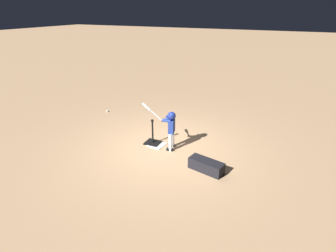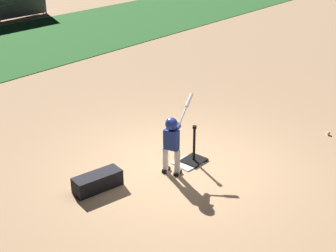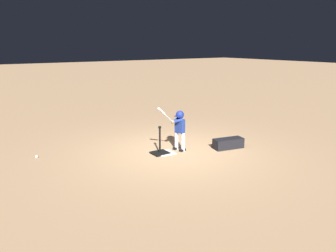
{
  "view_description": "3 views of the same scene",
  "coord_description": "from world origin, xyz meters",
  "px_view_note": "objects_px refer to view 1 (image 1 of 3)",
  "views": [
    {
      "loc": [
        -2.9,
        5.78,
        3.58
      ],
      "look_at": [
        -0.11,
        -0.09,
        0.64
      ],
      "focal_mm": 28.0,
      "sensor_mm": 36.0,
      "label": 1
    },
    {
      "loc": [
        -5.88,
        -4.71,
        4.3
      ],
      "look_at": [
        -0.21,
        0.07,
        0.9
      ],
      "focal_mm": 50.0,
      "sensor_mm": 36.0,
      "label": 2
    },
    {
      "loc": [
        4.8,
        6.8,
        2.8
      ],
      "look_at": [
        0.23,
        0.1,
        0.77
      ],
      "focal_mm": 35.0,
      "sensor_mm": 36.0,
      "label": 3
    }
  ],
  "objects_px": {
    "batting_tee": "(153,140)",
    "baseball": "(107,111)",
    "equipment_bag": "(206,166)",
    "batter_child": "(170,126)"
  },
  "relations": [
    {
      "from": "batting_tee",
      "to": "batter_child",
      "type": "distance_m",
      "value": 0.83
    },
    {
      "from": "baseball",
      "to": "equipment_bag",
      "type": "xyz_separation_m",
      "value": [
        -4.58,
        2.15,
        0.1
      ]
    },
    {
      "from": "batting_tee",
      "to": "batter_child",
      "type": "relative_size",
      "value": 0.57
    },
    {
      "from": "batter_child",
      "to": "baseball",
      "type": "bearing_deg",
      "value": -24.66
    },
    {
      "from": "batting_tee",
      "to": "baseball",
      "type": "height_order",
      "value": "batting_tee"
    },
    {
      "from": "batter_child",
      "to": "batting_tee",
      "type": "bearing_deg",
      "value": -5.09
    },
    {
      "from": "batting_tee",
      "to": "baseball",
      "type": "distance_m",
      "value": 3.13
    },
    {
      "from": "batter_child",
      "to": "baseball",
      "type": "height_order",
      "value": "batter_child"
    },
    {
      "from": "baseball",
      "to": "equipment_bag",
      "type": "distance_m",
      "value": 5.06
    },
    {
      "from": "batter_child",
      "to": "equipment_bag",
      "type": "relative_size",
      "value": 1.54
    }
  ]
}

